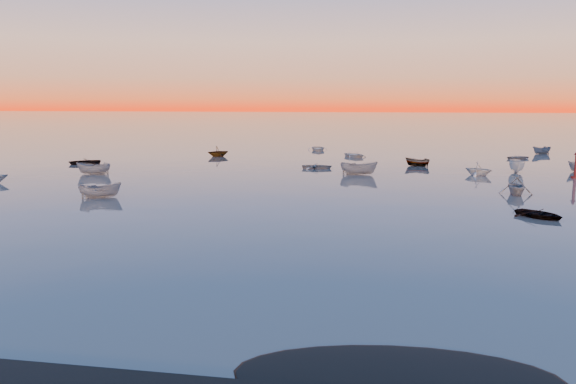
# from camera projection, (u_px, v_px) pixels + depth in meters

# --- Properties ---
(ground) EXTENTS (600.00, 600.00, 0.00)m
(ground) POSITION_uv_depth(u_px,v_px,m) (337.00, 142.00, 118.71)
(ground) COLOR #665D55
(ground) RESTS_ON ground
(mud_lobes) EXTENTS (140.00, 6.00, 0.07)m
(mud_lobes) POSITION_uv_depth(u_px,v_px,m) (105.00, 341.00, 20.48)
(mud_lobes) COLOR black
(mud_lobes) RESTS_ON ground
(moored_fleet) EXTENTS (124.00, 58.00, 1.20)m
(moored_fleet) POSITION_uv_depth(u_px,v_px,m) (307.00, 168.00, 73.00)
(moored_fleet) COLOR silver
(moored_fleet) RESTS_ON ground
(boat_near_center) EXTENTS (2.96, 4.07, 1.30)m
(boat_near_center) POSITION_uv_depth(u_px,v_px,m) (101.00, 197.00, 50.81)
(boat_near_center) COLOR slate
(boat_near_center) RESTS_ON ground
(boat_near_right) EXTENTS (3.88, 1.92, 1.33)m
(boat_near_right) POSITION_uv_depth(u_px,v_px,m) (516.00, 194.00, 52.44)
(boat_near_right) COLOR slate
(boat_near_right) RESTS_ON ground
(channel_marker) EXTENTS (0.91, 0.91, 3.23)m
(channel_marker) POSITION_uv_depth(u_px,v_px,m) (576.00, 167.00, 63.32)
(channel_marker) COLOR #4E1110
(channel_marker) RESTS_ON ground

